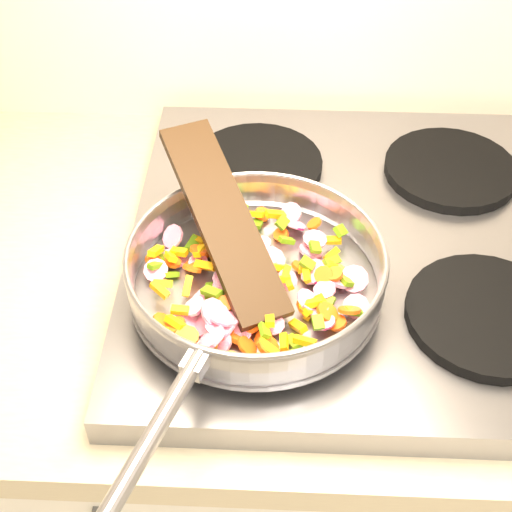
{
  "coord_description": "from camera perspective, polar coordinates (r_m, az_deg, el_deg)",
  "views": [
    {
      "loc": [
        -0.8,
        0.97,
        1.57
      ],
      "look_at": [
        -0.83,
        1.55,
        1.01
      ],
      "focal_mm": 50.0,
      "sensor_mm": 36.0,
      "label": 1
    }
  ],
  "objects": [
    {
      "name": "grate_fl",
      "position": [
        0.84,
        -0.73,
        -4.14
      ],
      "size": [
        0.19,
        0.19,
        0.02
      ],
      "primitive_type": "cylinder",
      "color": "black",
      "rests_on": "cooktop"
    },
    {
      "name": "grate_fr",
      "position": [
        0.87,
        18.01,
        -4.54
      ],
      "size": [
        0.19,
        0.19,
        0.02
      ],
      "primitive_type": "cylinder",
      "color": "black",
      "rests_on": "cooktop"
    },
    {
      "name": "saute_pan",
      "position": [
        0.82,
        -0.06,
        -1.12
      ],
      "size": [
        0.34,
        0.49,
        0.06
      ],
      "rotation": [
        0.0,
        0.0,
        -0.34
      ],
      "color": "#9E9EA5",
      "rests_on": "grate_fl"
    },
    {
      "name": "vegetable_heap",
      "position": [
        0.83,
        -0.48,
        -2.26
      ],
      "size": [
        0.28,
        0.26,
        0.05
      ],
      "color": "#D6145E",
      "rests_on": "saute_pan"
    },
    {
      "name": "grate_br",
      "position": [
        1.07,
        15.3,
        6.71
      ],
      "size": [
        0.19,
        0.19,
        0.02
      ],
      "primitive_type": "cylinder",
      "color": "black",
      "rests_on": "cooktop"
    },
    {
      "name": "cooktop",
      "position": [
        0.96,
        8.09,
        0.74
      ],
      "size": [
        0.6,
        0.6,
        0.04
      ],
      "primitive_type": "cube",
      "color": "#939399",
      "rests_on": "counter_top"
    },
    {
      "name": "wooden_spatula",
      "position": [
        0.83,
        -2.66,
        3.03
      ],
      "size": [
        0.17,
        0.27,
        0.1
      ],
      "primitive_type": "cube",
      "rotation": [
        0.0,
        -0.34,
        2.02
      ],
      "color": "black",
      "rests_on": "saute_pan"
    },
    {
      "name": "grate_bl",
      "position": [
        1.05,
        0.09,
        7.37
      ],
      "size": [
        0.19,
        0.19,
        0.02
      ],
      "primitive_type": "cylinder",
      "color": "black",
      "rests_on": "cooktop"
    }
  ]
}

